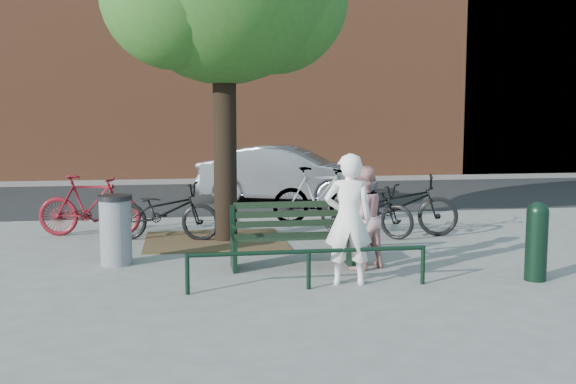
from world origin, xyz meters
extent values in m
plane|color=gray|center=(0.00, 0.00, 0.00)|extent=(90.00, 90.00, 0.00)
cube|color=brown|center=(-1.00, 2.20, 0.01)|extent=(2.40, 2.00, 0.02)
cube|color=black|center=(0.00, 8.50, 0.01)|extent=(40.00, 7.00, 0.01)
cube|color=brown|center=(0.00, 16.00, 6.00)|extent=(45.00, 4.00, 12.00)
cube|color=black|center=(-0.84, 0.00, 0.23)|extent=(0.06, 0.52, 0.45)
cube|color=black|center=(-0.84, 0.23, 0.67)|extent=(0.06, 0.06, 0.44)
cylinder|color=black|center=(-0.84, -0.10, 0.63)|extent=(0.04, 0.36, 0.04)
cube|color=black|center=(0.84, 0.00, 0.23)|extent=(0.06, 0.52, 0.45)
cube|color=black|center=(0.84, 0.23, 0.67)|extent=(0.06, 0.06, 0.44)
cylinder|color=black|center=(0.84, -0.10, 0.63)|extent=(0.04, 0.36, 0.04)
cube|color=black|center=(0.00, 0.00, 0.45)|extent=(1.64, 0.46, 0.04)
cube|color=black|center=(0.00, 0.23, 0.74)|extent=(1.64, 0.03, 0.47)
cylinder|color=black|center=(-1.50, -1.20, 0.25)|extent=(0.06, 0.06, 0.50)
cylinder|color=black|center=(0.00, -1.20, 0.25)|extent=(0.06, 0.06, 0.50)
cylinder|color=black|center=(1.50, -1.20, 0.25)|extent=(0.06, 0.06, 0.50)
cylinder|color=black|center=(0.00, -1.20, 0.48)|extent=(3.00, 0.06, 0.06)
cylinder|color=black|center=(-0.80, 2.20, 1.90)|extent=(0.40, 0.40, 3.80)
imported|color=white|center=(0.55, -1.04, 0.85)|extent=(0.67, 0.49, 1.69)
imported|color=#CE918E|center=(0.95, -0.25, 0.73)|extent=(0.88, 0.80, 1.46)
cylinder|color=black|center=(3.04, -1.26, 0.46)|extent=(0.28, 0.28, 0.91)
sphere|color=black|center=(3.04, -1.26, 0.91)|extent=(0.28, 0.28, 0.28)
cylinder|color=gray|center=(-2.51, 0.60, 0.48)|extent=(0.45, 0.45, 0.95)
cylinder|color=black|center=(-2.51, 0.60, 0.99)|extent=(0.50, 0.50, 0.07)
imported|color=black|center=(-1.86, 2.40, 0.51)|extent=(2.05, 1.13, 1.02)
imported|color=#600D15|center=(-3.21, 3.04, 0.56)|extent=(1.91, 0.79, 1.11)
imported|color=black|center=(1.74, 2.20, 0.48)|extent=(1.81, 1.69, 0.96)
imported|color=gray|center=(1.20, 3.76, 0.58)|extent=(1.95, 0.67, 1.16)
imported|color=black|center=(2.36, 2.24, 0.56)|extent=(2.25, 1.41, 1.12)
imported|color=gray|center=(1.06, 6.91, 0.72)|extent=(4.62, 3.16, 1.44)
camera|label=1|loc=(-1.54, -8.90, 2.13)|focal=40.00mm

